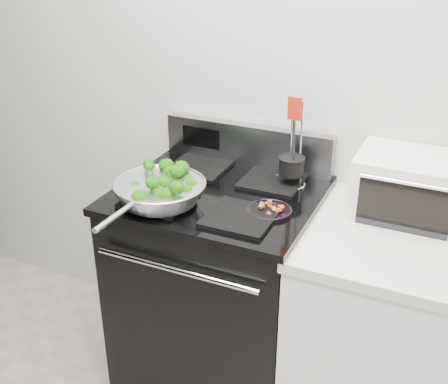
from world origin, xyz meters
The scene contains 8 objects.
back_wall centered at (0.00, 1.75, 1.35)m, with size 4.00×0.02×2.70m, color #BAB8B1.
gas_range centered at (-0.30, 1.41, 0.49)m, with size 0.79×0.69×1.13m.
counter centered at (0.39, 1.41, 0.46)m, with size 0.62×0.68×0.92m.
skillet centered at (-0.45, 1.22, 1.00)m, with size 0.35×0.56×0.08m.
broccoli_pile centered at (-0.45, 1.23, 1.02)m, with size 0.28×0.28×0.10m, color #0B3104, non-canonical shape.
bacon_plate centered at (-0.05, 1.33, 0.97)m, with size 0.17×0.17×0.04m.
utensil_holder centered at (-0.06, 1.58, 1.02)m, with size 0.12×0.12×0.37m.
toaster_oven centered at (0.40, 1.59, 1.03)m, with size 0.40×0.31×0.23m.
Camera 1 is at (0.55, -0.40, 1.93)m, focal length 45.00 mm.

